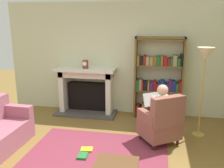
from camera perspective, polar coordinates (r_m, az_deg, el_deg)
ground at (r=4.17m, az=-4.69°, el=-18.21°), size 14.00×14.00×0.00m
back_wall at (r=6.08m, az=1.48°, el=5.87°), size 5.60×0.10×2.70m
area_rug at (r=4.41m, az=-3.62°, el=-16.11°), size 2.40×1.80×0.01m
fireplace at (r=6.16m, az=-5.82°, el=-1.21°), size 1.49×0.64×1.14m
mantel_clock at (r=5.92m, az=-6.15°, el=4.54°), size 0.14×0.14×0.20m
bookshelf at (r=5.87m, az=10.64°, el=0.77°), size 1.11×0.32×1.90m
armchair_reading at (r=4.71m, az=11.31°, el=-8.66°), size 0.88×0.87×0.97m
seated_reader at (r=4.72m, az=10.61°, el=-5.98°), size 0.55×0.59×1.14m
side_table at (r=3.39m, az=1.04°, el=-18.61°), size 0.56×0.39×0.47m
scattered_books at (r=4.47m, az=-6.32°, el=-15.43°), size 0.23×0.42×0.04m
floor_lamp at (r=4.96m, az=20.59°, el=4.83°), size 0.32×0.32×1.77m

